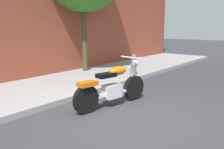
# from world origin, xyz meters

# --- Properties ---
(ground_plane) EXTENTS (60.00, 60.00, 0.00)m
(ground_plane) POSITION_xyz_m (0.00, 0.00, 0.00)
(ground_plane) COLOR #38383D
(sidewalk) EXTENTS (21.68, 2.84, 0.14)m
(sidewalk) POSITION_xyz_m (0.00, 3.05, 0.07)
(sidewalk) COLOR #9B9B9B
(sidewalk) RESTS_ON ground
(motorcycle) EXTENTS (2.19, 0.77, 1.14)m
(motorcycle) POSITION_xyz_m (0.40, 0.61, 0.47)
(motorcycle) COLOR black
(motorcycle) RESTS_ON ground
(fire_hydrant) EXTENTS (0.20, 0.20, 0.91)m
(fire_hydrant) POSITION_xyz_m (3.44, 1.97, 0.46)
(fire_hydrant) COLOR slate
(fire_hydrant) RESTS_ON ground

